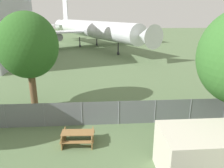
{
  "coord_description": "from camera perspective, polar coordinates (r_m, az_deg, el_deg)",
  "views": [
    {
      "loc": [
        1.08,
        -3.66,
        7.36
      ],
      "look_at": [
        2.28,
        13.04,
        2.0
      ],
      "focal_mm": 35.0,
      "sensor_mm": 36.0,
      "label": 1
    }
  ],
  "objects": [
    {
      "name": "airplane",
      "position": [
        51.67,
        -5.66,
        14.07
      ],
      "size": [
        33.75,
        40.52,
        11.51
      ],
      "rotation": [
        0.0,
        0.0,
        -1.11
      ],
      "color": "silver",
      "rests_on": "ground"
    },
    {
      "name": "picnic_bench_near_cabin",
      "position": [
        13.42,
        -8.88,
        -13.35
      ],
      "size": [
        1.97,
        1.49,
        0.76
      ],
      "rotation": [
        0.0,
        0.0,
        -0.05
      ],
      "color": "olive",
      "rests_on": "ground"
    },
    {
      "name": "tree_near_hangar",
      "position": [
        17.94,
        -21.08,
        9.29
      ],
      "size": [
        4.57,
        4.57,
        7.63
      ],
      "color": "brown",
      "rests_on": "ground"
    },
    {
      "name": "perimeter_fence",
      "position": [
        15.2,
        -7.85,
        -7.73
      ],
      "size": [
        56.07,
        0.07,
        1.73
      ],
      "color": "slate",
      "rests_on": "ground"
    },
    {
      "name": "portable_cabin",
      "position": [
        11.67,
        24.73,
        -16.16
      ],
      "size": [
        4.91,
        2.6,
        2.33
      ],
      "rotation": [
        0.0,
        0.0,
        -0.0
      ],
      "color": "beige",
      "rests_on": "ground"
    }
  ]
}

